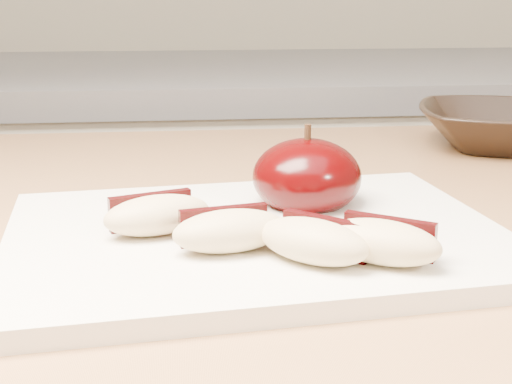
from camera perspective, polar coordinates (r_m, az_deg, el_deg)
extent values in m
cube|color=silver|center=(1.38, -2.84, -10.59)|extent=(2.40, 0.60, 0.90)
cube|color=slate|center=(1.24, -3.14, 9.23)|extent=(2.40, 0.62, 0.04)
cube|color=#9F7545|center=(0.57, 0.93, -3.08)|extent=(1.64, 0.64, 0.04)
cube|color=white|center=(0.47, 0.00, -3.69)|extent=(0.34, 0.27, 0.01)
ellipsoid|color=black|center=(0.52, 4.09, 1.22)|extent=(0.09, 0.09, 0.06)
cylinder|color=black|center=(0.51, 4.16, 4.77)|extent=(0.00, 0.00, 0.01)
ellipsoid|color=#D4B886|center=(0.46, -7.90, -1.83)|extent=(0.08, 0.05, 0.03)
cube|color=black|center=(0.47, -8.44, -1.46)|extent=(0.05, 0.02, 0.02)
ellipsoid|color=#D4B886|center=(0.42, -2.11, -3.12)|extent=(0.07, 0.05, 0.03)
cube|color=black|center=(0.44, -2.62, -2.65)|extent=(0.06, 0.02, 0.02)
ellipsoid|color=#D4B886|center=(0.41, 4.55, -3.94)|extent=(0.07, 0.07, 0.03)
cube|color=black|center=(0.42, 5.54, -3.50)|extent=(0.05, 0.04, 0.02)
ellipsoid|color=#D4B886|center=(0.41, 10.00, -3.96)|extent=(0.08, 0.07, 0.03)
cube|color=black|center=(0.43, 10.61, -3.49)|extent=(0.05, 0.04, 0.02)
imported|color=black|center=(0.81, 19.29, 4.89)|extent=(0.22, 0.22, 0.04)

